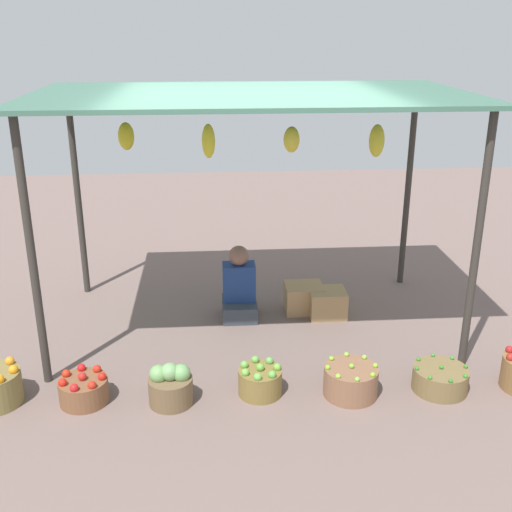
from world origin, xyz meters
TOP-DOWN VIEW (x-y plane):
  - ground_plane at (0.00, 0.00)m, footprint 14.00×14.00m
  - market_stall_structure at (-0.00, 0.00)m, footprint 4.02×2.24m
  - vendor_person at (-0.12, 0.20)m, footprint 0.36×0.44m
  - basket_red_tomatoes at (-1.48, -1.32)m, footprint 0.40×0.40m
  - basket_cabbages at (-0.77, -1.39)m, footprint 0.36×0.36m
  - basket_green_apples at (-0.02, -1.31)m, footprint 0.37×0.37m
  - basket_limes at (0.73, -1.38)m, footprint 0.45×0.45m
  - basket_green_chilies at (1.51, -1.37)m, footprint 0.47×0.47m
  - wooden_crate_near_vendor at (0.58, 0.27)m, footprint 0.40×0.36m
  - wooden_crate_stacked_rear at (0.81, 0.13)m, footprint 0.38×0.34m

SIDE VIEW (x-z plane):
  - ground_plane at x=0.00m, z-range 0.00..0.00m
  - basket_green_chilies at x=1.51m, z-range -0.02..0.22m
  - basket_red_tomatoes at x=-1.48m, z-range -0.02..0.25m
  - basket_green_apples at x=-0.02m, z-range -0.02..0.26m
  - basket_limes at x=0.73m, z-range -0.02..0.28m
  - wooden_crate_stacked_rear at x=0.81m, z-range 0.00..0.29m
  - wooden_crate_near_vendor at x=0.58m, z-range 0.00..0.30m
  - basket_cabbages at x=-0.77m, z-range -0.03..0.34m
  - vendor_person at x=-0.12m, z-range -0.09..0.69m
  - market_stall_structure at x=0.00m, z-range 1.01..3.35m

